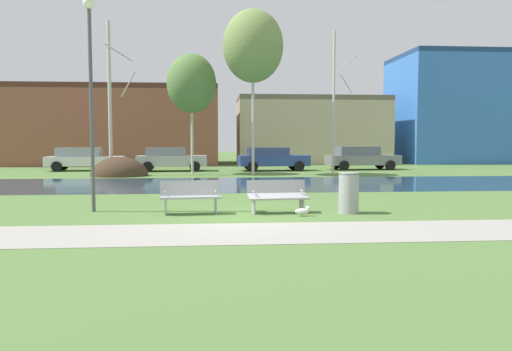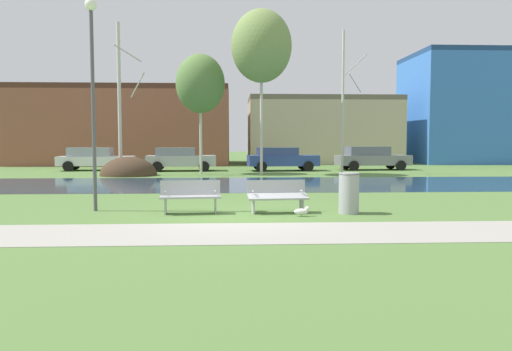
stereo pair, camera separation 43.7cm
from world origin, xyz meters
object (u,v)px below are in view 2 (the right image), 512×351
Objects in this scene: bench_left at (190,196)px; parked_hatch_third_blue at (281,158)px; streetlamp at (92,72)px; bench_right at (277,195)px; parked_wagon_fourth_grey at (371,158)px; parked_van_nearest_white at (95,158)px; parked_sedan_second_silver at (180,158)px; trash_bin at (349,193)px; seagull at (302,211)px.

bench_left is 0.36× the size of parked_hatch_third_blue.
bench_left is at bearing -12.75° from streetlamp.
bench_right is 18.16m from parked_hatch_third_blue.
bench_right is at bearing -112.85° from parked_wagon_fourth_grey.
bench_left is 0.34× the size of parked_van_nearest_white.
parked_sedan_second_silver is (-2.17, 18.23, 0.31)m from bench_left.
parked_wagon_fourth_grey is at bearing 67.15° from bench_right.
trash_bin is 2.51× the size of seagull.
streetlamp reaches higher than trash_bin.
bench_right is (2.31, 0.00, 0.00)m from bench_left.
streetlamp is at bearing 167.24° from seagull.
parked_van_nearest_white is (-5.00, 18.37, -3.01)m from streetlamp.
parked_van_nearest_white reaches higher than bench_right.
bench_left is 4.21m from trash_bin.
parked_hatch_third_blue is at bearing -1.52° from parked_sedan_second_silver.
parked_sedan_second_silver is (-4.48, 18.23, 0.31)m from bench_right.
bench_left is at bearing -103.22° from parked_hatch_third_blue.
parked_sedan_second_silver is at bearing -7.74° from parked_van_nearest_white.
streetlamp is (-4.97, 0.60, 3.32)m from bench_right.
parked_van_nearest_white is at bearing 179.05° from parked_wagon_fourth_grey.
seagull is at bearing -110.68° from parked_wagon_fourth_grey.
streetlamp reaches higher than seagull.
bench_right is 1.90m from trash_bin.
parked_wagon_fourth_grey reaches higher than bench_left.
trash_bin is (4.20, -0.24, 0.09)m from bench_left.
seagull is 0.10× the size of parked_sedan_second_silver.
trash_bin is at bearing -90.13° from parked_hatch_third_blue.
streetlamp is (-5.55, 1.26, 3.66)m from seagull.
parked_van_nearest_white is 17.85m from parked_wagon_fourth_grey.
trash_bin is 1.44m from seagull.
trash_bin reaches higher than bench_left.
trash_bin is 18.29m from parked_hatch_third_blue.
parked_wagon_fourth_grey reaches higher than seagull.
bench_right is 0.94m from seagull.
parked_van_nearest_white is at bearing 118.26° from seagull.
parked_sedan_second_silver reaches higher than bench_right.
parked_van_nearest_white is 11.94m from parked_hatch_third_blue.
seagull is 6.76m from streetlamp.
parked_van_nearest_white is at bearing 105.22° from streetlamp.
parked_sedan_second_silver reaches higher than trash_bin.
parked_wagon_fourth_grey is (12.85, 18.07, -2.99)m from streetlamp.
streetlamp is (-2.66, 0.60, 3.32)m from bench_left.
parked_van_nearest_white is 5.54m from parked_sedan_second_silver.
trash_bin reaches higher than seagull.
trash_bin is at bearing -70.96° from parked_sedan_second_silver.
parked_sedan_second_silver reaches higher than bench_left.
streetlamp is at bearing -74.78° from parked_van_nearest_white.
trash_bin is 0.22× the size of parked_van_nearest_white.
parked_hatch_third_blue is 0.94× the size of parked_wagon_fourth_grey.
bench_left is 0.29× the size of streetlamp.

